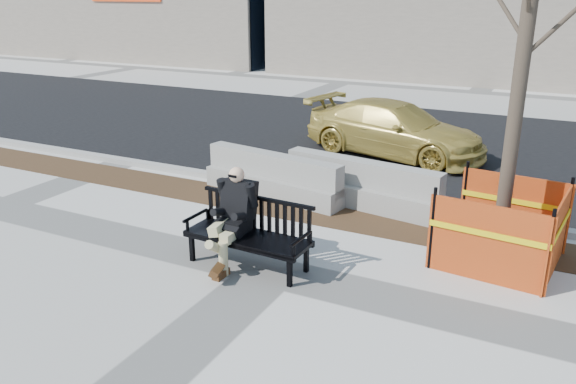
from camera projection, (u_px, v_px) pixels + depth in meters
name	position (u px, v px, depth m)	size (l,w,h in m)	color
ground	(271.00, 271.00, 8.97)	(120.00, 120.00, 0.00)	beige
mulch_strip	(335.00, 216.00, 11.16)	(40.00, 1.20, 0.02)	#47301C
asphalt_street	(419.00, 144.00, 16.39)	(60.00, 10.40, 0.01)	black
curb	(353.00, 198.00, 11.94)	(60.00, 0.25, 0.12)	#9E9B93
bench	(248.00, 266.00, 9.15)	(2.05, 0.73, 1.09)	black
seated_man	(235.00, 261.00, 9.32)	(0.66, 1.10, 1.54)	black
tree_fence	(496.00, 261.00, 9.33)	(2.65, 2.65, 6.63)	#DE551C
sedan	(393.00, 155.00, 15.31)	(1.95, 4.79, 1.39)	gold
jersey_barrier_left	(274.00, 196.00, 12.27)	(3.24, 0.65, 0.93)	gray
jersey_barrier_right	(361.00, 205.00, 11.71)	(3.33, 0.67, 0.95)	gray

